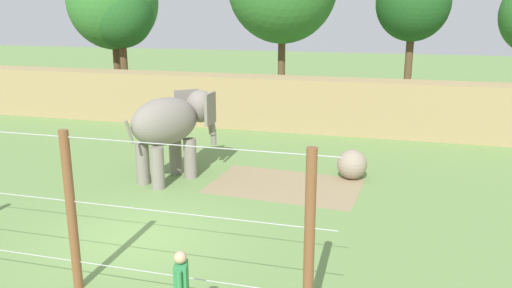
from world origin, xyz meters
name	(u,v)px	position (x,y,z in m)	size (l,w,h in m)	color
ground_plane	(139,237)	(0.00, 0.00, 0.00)	(120.00, 120.00, 0.00)	#6B8E4C
dirt_patch	(285,185)	(2.77, 4.90, 0.00)	(4.88, 3.14, 0.01)	#937F5B
embankment_wall	(266,102)	(0.00, 13.09, 1.26)	(36.00, 1.80, 2.52)	tan
elephant	(172,124)	(-1.08, 4.60, 1.94)	(2.56, 3.65, 2.92)	gray
enrichment_ball	(352,164)	(4.84, 6.21, 0.52)	(1.03, 1.03, 1.03)	gray
cable_fence	(72,212)	(-0.01, -2.54, 1.72)	(10.62, 0.19, 3.42)	brown
tree_far_left	(113,2)	(-10.66, 17.47, 6.11)	(5.41, 5.41, 8.97)	brown
tree_right_of_centre	(121,14)	(-9.87, 16.94, 5.42)	(3.89, 3.89, 7.51)	brown
tree_far_right	(413,3)	(6.75, 20.64, 6.03)	(4.20, 4.20, 8.27)	brown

